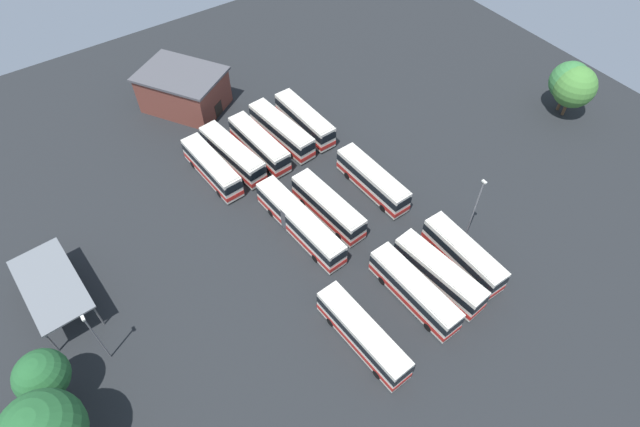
# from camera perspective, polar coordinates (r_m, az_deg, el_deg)

# --- Properties ---
(ground_plane) EXTENTS (108.16, 108.16, 0.00)m
(ground_plane) POSITION_cam_1_polar(r_m,az_deg,el_deg) (63.26, 0.84, -0.51)
(ground_plane) COLOR black
(bus_row0_slot0) EXTENTS (11.05, 3.28, 3.60)m
(bus_row0_slot0) POSITION_cam_1_polar(r_m,az_deg,el_deg) (67.98, -11.91, 5.05)
(bus_row0_slot0) COLOR silver
(bus_row0_slot0) RESTS_ON ground_plane
(bus_row0_slot1) EXTENTS (11.66, 3.98, 3.60)m
(bus_row0_slot1) POSITION_cam_1_polar(r_m,az_deg,el_deg) (69.29, -9.67, 6.54)
(bus_row0_slot1) COLOR silver
(bus_row0_slot1) RESTS_ON ground_plane
(bus_row0_slot2) EXTENTS (11.25, 3.32, 3.60)m
(bus_row0_slot2) POSITION_cam_1_polar(r_m,az_deg,el_deg) (70.24, -6.75, 7.69)
(bus_row0_slot2) COLOR silver
(bus_row0_slot2) RESTS_ON ground_plane
(bus_row0_slot3) EXTENTS (11.86, 3.68, 3.60)m
(bus_row0_slot3) POSITION_cam_1_polar(r_m,az_deg,el_deg) (72.05, -4.29, 9.21)
(bus_row0_slot3) COLOR silver
(bus_row0_slot3) RESTS_ON ground_plane
(bus_row0_slot4) EXTENTS (11.27, 2.95, 3.60)m
(bus_row0_slot4) POSITION_cam_1_polar(r_m,az_deg,el_deg) (73.61, -1.72, 10.38)
(bus_row0_slot4) COLOR silver
(bus_row0_slot4) RESTS_ON ground_plane
(bus_row1_slot1) EXTENTS (14.35, 3.57, 3.60)m
(bus_row1_slot1) POSITION_cam_1_polar(r_m,az_deg,el_deg) (60.43, -2.28, -0.97)
(bus_row1_slot1) COLOR silver
(bus_row1_slot1) RESTS_ON ground_plane
(bus_row1_slot2) EXTENTS (11.23, 3.48, 3.60)m
(bus_row1_slot2) POSITION_cam_1_polar(r_m,az_deg,el_deg) (61.95, 0.91, 0.78)
(bus_row1_slot2) COLOR silver
(bus_row1_slot2) RESTS_ON ground_plane
(bus_row1_slot4) EXTENTS (11.48, 3.00, 3.60)m
(bus_row1_slot4) POSITION_cam_1_polar(r_m,az_deg,el_deg) (65.29, 5.85, 3.74)
(bus_row1_slot4) COLOR silver
(bus_row1_slot4) RESTS_ON ground_plane
(bus_row2_slot0) EXTENTS (11.78, 3.26, 3.60)m
(bus_row2_slot0) POSITION_cam_1_polar(r_m,az_deg,el_deg) (52.69, 4.76, -13.22)
(bus_row2_slot0) COLOR silver
(bus_row2_slot0) RESTS_ON ground_plane
(bus_row2_slot2) EXTENTS (11.64, 3.06, 3.60)m
(bus_row2_slot2) POSITION_cam_1_polar(r_m,az_deg,el_deg) (55.89, 10.40, -8.40)
(bus_row2_slot2) COLOR silver
(bus_row2_slot2) RESTS_ON ground_plane
(bus_row2_slot3) EXTENTS (11.42, 3.70, 3.60)m
(bus_row2_slot3) POSITION_cam_1_polar(r_m,az_deg,el_deg) (57.61, 13.07, -6.50)
(bus_row2_slot3) COLOR silver
(bus_row2_slot3) RESTS_ON ground_plane
(bus_row2_slot4) EXTENTS (10.71, 2.63, 3.60)m
(bus_row2_slot4) POSITION_cam_1_polar(r_m,az_deg,el_deg) (59.77, 15.63, -4.40)
(bus_row2_slot4) COLOR silver
(bus_row2_slot4) RESTS_ON ground_plane
(depot_building) EXTENTS (14.47, 13.44, 5.83)m
(depot_building) POSITION_cam_1_polar(r_m,az_deg,el_deg) (79.78, -14.90, 13.12)
(depot_building) COLOR brown
(depot_building) RESTS_ON ground_plane
(maintenance_shelter) EXTENTS (11.30, 6.05, 3.84)m
(maintenance_shelter) POSITION_cam_1_polar(r_m,az_deg,el_deg) (60.13, -27.76, -6.98)
(maintenance_shelter) COLOR slate
(maintenance_shelter) RESTS_ON ground_plane
(lamp_post_far_corner) EXTENTS (0.56, 0.28, 8.05)m
(lamp_post_far_corner) POSITION_cam_1_polar(r_m,az_deg,el_deg) (53.87, -23.59, -12.39)
(lamp_post_far_corner) COLOR slate
(lamp_post_far_corner) RESTS_ON ground_plane
(lamp_post_by_building) EXTENTS (0.56, 0.28, 9.56)m
(lamp_post_by_building) POSITION_cam_1_polar(r_m,az_deg,el_deg) (60.01, 16.83, 0.59)
(lamp_post_by_building) COLOR slate
(lamp_post_by_building) RESTS_ON ground_plane
(tree_north_edge) EXTENTS (4.82, 4.82, 7.34)m
(tree_north_edge) POSITION_cam_1_polar(r_m,az_deg,el_deg) (53.45, -28.49, -15.57)
(tree_north_edge) COLOR brown
(tree_north_edge) RESTS_ON ground_plane
(tree_northeast) EXTENTS (5.65, 5.65, 7.83)m
(tree_northeast) POSITION_cam_1_polar(r_m,az_deg,el_deg) (83.34, 25.97, 13.04)
(tree_northeast) COLOR brown
(tree_northeast) RESTS_ON ground_plane
(tree_south_edge) EXTENTS (5.95, 5.95, 7.92)m
(tree_south_edge) POSITION_cam_1_polar(r_m,az_deg,el_deg) (82.67, 26.42, 12.49)
(tree_south_edge) COLOR brown
(tree_south_edge) RESTS_ON ground_plane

